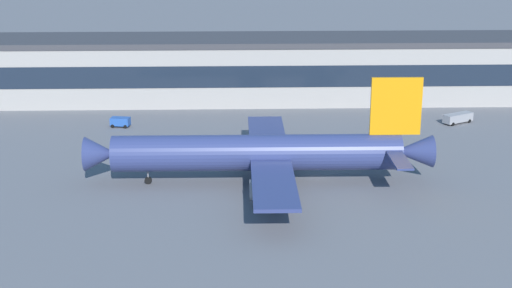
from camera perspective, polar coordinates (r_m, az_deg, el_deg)
name	(u,v)px	position (r m, az deg, el deg)	size (l,w,h in m)	color
ground_plane	(317,181)	(118.42, 4.53, -2.73)	(600.00, 600.00, 0.00)	slate
terminal_building	(291,68)	(167.96, 2.65, 5.65)	(178.64, 17.43, 13.78)	#9E9993
airliner	(263,153)	(115.56, 0.50, -0.65)	(52.58, 44.68, 16.32)	navy
belt_loader	(458,118)	(154.62, 14.78, 1.91)	(6.55, 4.92, 1.95)	gray
baggage_tug	(121,121)	(149.31, -10.04, 1.66)	(3.90, 2.64, 1.85)	#2651A5
traffic_cone_0	(291,206)	(107.29, 2.59, -4.65)	(0.52, 0.52, 0.65)	#F2590C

